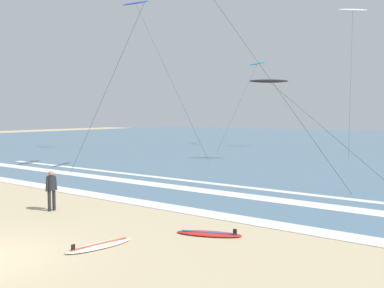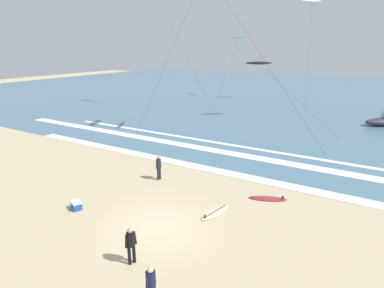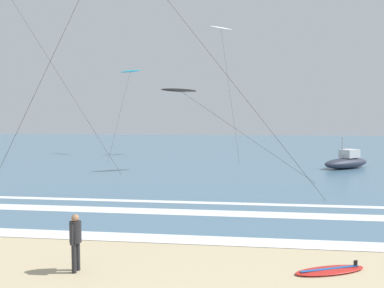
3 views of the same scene
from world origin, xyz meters
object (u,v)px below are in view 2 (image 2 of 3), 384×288
at_px(kite_white_high_right, 311,2).
at_px(kite_cyan_far_right, 239,38).
at_px(surfboard_right_spare, 215,212).
at_px(surfer_left_far, 151,283).
at_px(surfboard_near_water, 268,198).
at_px(kite_black_low_near, 259,63).
at_px(surfer_background_far, 159,166).
at_px(surfer_mid_group, 131,242).
at_px(cooler_box, 76,205).

height_order(kite_white_high_right, kite_cyan_far_right, kite_white_high_right).
xyz_separation_m(surfboard_right_spare, kite_white_high_right, (-2.85, 37.72, 14.61)).
bearing_deg(kite_white_high_right, surfboard_right_spare, -85.67).
xyz_separation_m(surfer_left_far, surfboard_right_spare, (-0.76, 6.41, -0.91)).
xyz_separation_m(surfer_left_far, surfboard_near_water, (1.19, 9.24, -0.91)).
distance_m(kite_black_low_near, kite_cyan_far_right, 16.74).
bearing_deg(surfboard_right_spare, kite_white_high_right, 94.33).
bearing_deg(kite_black_low_near, surfer_background_far, -88.88).
bearing_deg(surfer_mid_group, surfer_background_far, 118.01).
bearing_deg(kite_white_high_right, surfboard_near_water, -82.16).
height_order(surfer_mid_group, kite_white_high_right, kite_white_high_right).
bearing_deg(surfer_background_far, surfboard_near_water, 6.93).
bearing_deg(surfer_left_far, cooler_box, 156.81).
distance_m(surfboard_near_water, kite_white_high_right, 38.13).
bearing_deg(kite_white_high_right, kite_cyan_far_right, -177.13).
relative_size(surfer_left_far, surfboard_right_spare, 0.73).
bearing_deg(kite_cyan_far_right, kite_black_low_near, -60.10).
relative_size(surfboard_right_spare, kite_black_low_near, 0.19).
height_order(kite_black_low_near, kite_cyan_far_right, kite_cyan_far_right).
distance_m(surfboard_right_spare, kite_white_high_right, 40.55).
relative_size(surfer_background_far, surfboard_near_water, 0.74).
distance_m(surfer_left_far, kite_black_low_near, 30.52).
relative_size(surfer_background_far, cooler_box, 2.16).
bearing_deg(surfboard_near_water, surfer_mid_group, -111.79).
height_order(surfer_background_far, cooler_box, surfer_background_far).
height_order(surfer_background_far, surfer_left_far, same).
bearing_deg(kite_white_high_right, surfer_left_far, -85.31).
bearing_deg(kite_black_low_near, surfboard_right_spare, -76.80).
xyz_separation_m(surfer_mid_group, kite_black_low_near, (-4.17, 28.05, 5.52)).
height_order(surfer_mid_group, surfer_left_far, same).
bearing_deg(surfboard_near_water, kite_black_low_near, 110.02).
distance_m(surfer_left_far, surfboard_near_water, 9.36).
height_order(surfer_left_far, kite_cyan_far_right, kite_cyan_far_right).
bearing_deg(surfer_background_far, kite_cyan_far_right, 103.71).
bearing_deg(surfboard_right_spare, surfboard_near_water, 55.43).
relative_size(surfer_mid_group, kite_black_low_near, 0.14).
xyz_separation_m(surfboard_near_water, cooler_box, (-8.52, -6.10, 0.18)).
relative_size(surfer_mid_group, surfer_background_far, 1.00).
relative_size(surfer_left_far, surfboard_near_water, 0.74).
relative_size(surfer_background_far, surfboard_right_spare, 0.73).
height_order(surfboard_near_water, kite_white_high_right, kite_white_high_right).
distance_m(kite_cyan_far_right, cooler_box, 42.16).
distance_m(surfer_background_far, kite_black_low_near, 21.70).
distance_m(surfer_mid_group, surfer_left_far, 2.38).
xyz_separation_m(surfer_left_far, kite_cyan_far_right, (-14.32, 43.60, 8.87)).
height_order(surfboard_right_spare, cooler_box, cooler_box).
distance_m(surfer_mid_group, cooler_box, 5.70).
bearing_deg(surfer_left_far, surfer_background_far, 124.35).
bearing_deg(kite_cyan_far_right, kite_white_high_right, 2.87).
bearing_deg(surfer_left_far, surfboard_near_water, 82.69).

